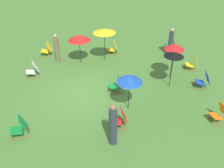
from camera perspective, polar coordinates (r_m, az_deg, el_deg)
ground_plane at (r=11.55m, az=-5.94°, el=-2.39°), size 40.00×40.00×0.00m
deckchair_0 at (r=16.10m, az=13.65°, el=9.18°), size 0.51×0.78×0.83m
deckchair_1 at (r=15.10m, az=0.35°, el=8.49°), size 0.48×0.76×0.83m
deckchair_2 at (r=12.61m, az=20.79°, el=0.75°), size 0.57×0.82×0.83m
deckchair_3 at (r=10.73m, az=24.02°, el=-6.34°), size 0.63×0.85×0.83m
deckchair_4 at (r=9.84m, az=-20.88°, el=-9.52°), size 0.66×0.86×0.83m
deckchair_5 at (r=15.40m, az=-15.03°, el=7.83°), size 0.51×0.78×0.83m
deckchair_6 at (r=9.57m, az=1.85°, el=-8.18°), size 0.52×0.79×0.83m
deckchair_7 at (r=13.35m, az=-18.08°, el=3.20°), size 0.65×0.86×0.83m
deckchair_8 at (r=11.50m, az=1.10°, el=-0.15°), size 0.55×0.81×0.83m
deckchair_9 at (r=14.04m, az=18.41°, el=4.66°), size 0.56×0.81×0.83m
umbrella_0 at (r=12.33m, az=14.51°, el=8.54°), size 1.01×1.01×1.90m
umbrella_1 at (r=11.50m, az=14.40°, el=6.77°), size 0.93×0.93×1.88m
umbrella_2 at (r=13.72m, az=-7.77°, el=10.77°), size 1.25×1.25×1.67m
umbrella_3 at (r=13.71m, az=-1.81°, el=12.41°), size 1.28×1.28×1.93m
umbrella_4 at (r=9.79m, az=4.16°, el=1.27°), size 1.07×1.07×1.69m
person_0 at (r=8.60m, az=0.24°, el=-9.78°), size 0.42×0.42×1.75m
person_1 at (r=15.10m, az=13.63°, el=9.48°), size 0.31×0.31×1.73m
person_2 at (r=14.37m, az=-12.89°, el=8.15°), size 0.39×0.39×1.66m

